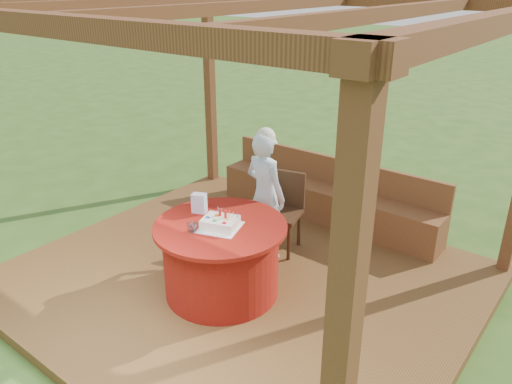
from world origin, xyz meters
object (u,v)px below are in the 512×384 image
birthday_cake (220,223)px  elderly_woman (265,194)px  table (221,258)px  bench (327,200)px  chair (282,207)px  drinking_glass (192,228)px  gift_bag (199,203)px

birthday_cake → elderly_woman: bearing=100.1°
table → elderly_woman: 0.94m
bench → table: 2.05m
bench → table: (0.02, -2.05, 0.11)m
bench → elderly_woman: bearing=-94.7°
chair → elderly_woman: bearing=-102.4°
bench → birthday_cake: 2.16m
birthday_cake → table: bearing=131.5°
table → drinking_glass: (-0.10, -0.27, 0.41)m
table → bench: bearing=90.7°
elderly_woman → chair: bearing=77.6°
elderly_woman → birthday_cake: bearing=-79.9°
gift_bag → drinking_glass: bearing=-77.8°
table → drinking_glass: 0.50m
chair → birthday_cake: size_ratio=1.96×
bench → chair: bearing=-92.6°
table → elderly_woman: (-0.12, 0.86, 0.36)m
bench → gift_bag: 2.08m
bench → elderly_woman: size_ratio=2.03×
birthday_cake → drinking_glass: size_ratio=5.03×
chair → gift_bag: bearing=-104.9°
chair → drinking_glass: 1.41m
bench → gift_bag: size_ratio=15.18×
birthday_cake → gift_bag: gift_bag is taller
elderly_woman → drinking_glass: size_ratio=16.21×
bench → elderly_woman: 1.28m
table → birthday_cake: size_ratio=2.78×
drinking_glass → bench: bearing=88.0°
drinking_glass → gift_bag: bearing=124.8°
table → elderly_woman: bearing=98.0°
chair → elderly_woman: 0.35m
bench → chair: 0.96m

